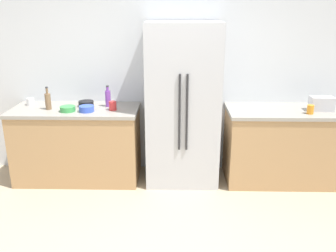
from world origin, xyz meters
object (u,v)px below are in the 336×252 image
Objects in this scene: cup_b at (113,106)px; bowl_b at (86,104)px; bottle_b at (108,98)px; cup_a at (310,109)px; toaster at (322,104)px; bowl_c at (68,109)px; bottle_a at (48,101)px; refrigerator at (183,105)px; cup_c at (30,102)px; bowl_a at (87,109)px.

cup_b is 0.58× the size of bowl_b.
cup_a is at bearing -6.55° from bottle_b.
bottle_b reaches higher than toaster.
bowl_b is at bearing 55.83° from bowl_c.
bowl_c is at bearing -17.54° from bottle_a.
toaster is 2.49× the size of cup_b.
bowl_b is (-1.17, 0.10, -0.01)m from refrigerator.
bottle_b is at bearing -2.47° from cup_c.
bowl_b reaches higher than bowl_c.
cup_c is (-0.29, 0.19, -0.06)m from bottle_a.
cup_c is at bearing 177.32° from toaster.
cup_a is at bearing -140.20° from toaster.
toaster is at bearing 39.80° from cup_a.
bowl_a is at bearing -177.67° from toaster.
toaster is at bearing 1.00° from cup_b.
bowl_b is 0.28m from bowl_c.
bottle_b is 2.52× the size of cup_a.
bowl_b is (0.69, -0.04, -0.01)m from cup_c.
toaster reaches higher than bowl_c.
bowl_c is (-0.43, -0.23, -0.08)m from bottle_b.
refrigerator reaches higher than cup_b.
cup_a is at bearing -2.66° from cup_b.
refrigerator is 1.86m from cup_c.
toaster is 1.45× the size of bowl_b.
cup_a is at bearing -5.36° from cup_c.
cup_a reaches higher than bowl_a.
bowl_a is (-2.71, -0.11, -0.05)m from toaster.
bowl_c is at bearing -174.40° from refrigerator.
cup_a is at bearing -0.87° from bowl_c.
bottle_b is 2.45× the size of cup_b.
cup_a is 0.58× the size of bowl_c.
bottle_a is at bearing 162.46° from bowl_c.
toaster is 1.54× the size of bowl_a.
bowl_a is at bearing -132.02° from bottle_b.
toaster is 2.50m from bottle_b.
bowl_a is at bearing 179.18° from cup_a.
bowl_a is (0.75, -0.27, -0.01)m from cup_c.
bowl_c is (-0.22, 0.01, -0.00)m from bowl_a.
bottle_b is 0.97m from cup_c.
refrigerator is at bearing -4.22° from cup_c.
bowl_b is (-2.77, 0.13, -0.05)m from toaster.
cup_a reaches higher than bowl_c.
cup_a is (-0.18, -0.15, -0.03)m from toaster.
bottle_a is at bearing -159.29° from bowl_b.
bottle_a is 0.69m from bottle_b.
cup_c is at bearing 168.93° from cup_b.
cup_a is 0.60× the size of bowl_a.
toaster is at bearing -2.61° from bowl_b.
toaster reaches higher than bowl_a.
refrigerator is 0.90m from bottle_b.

